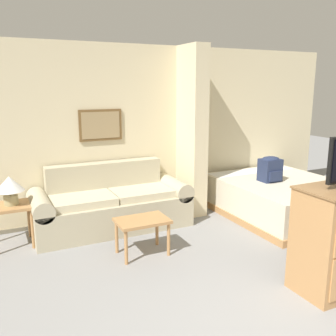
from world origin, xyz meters
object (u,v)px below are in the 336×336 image
at_px(couch, 111,205).
at_px(bed, 280,197).
at_px(backpack, 270,168).
at_px(table_lamp, 10,186).
at_px(coffee_table, 142,224).

relative_size(couch, bed, 1.10).
relative_size(bed, backpack, 5.16).
distance_m(couch, bed, 2.64).
bearing_deg(table_lamp, backpack, -7.91).
distance_m(table_lamp, backpack, 3.72).
bearing_deg(couch, bed, -13.54).
relative_size(coffee_table, table_lamp, 1.68).
distance_m(couch, coffee_table, 1.01).
relative_size(couch, coffee_table, 3.57).
distance_m(coffee_table, table_lamp, 1.73).
xyz_separation_m(table_lamp, bed, (3.87, -0.57, -0.50)).
relative_size(couch, table_lamp, 6.01).
bearing_deg(backpack, bed, -17.54).
xyz_separation_m(couch, bed, (2.56, -0.62, -0.05)).
bearing_deg(backpack, couch, 166.77).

